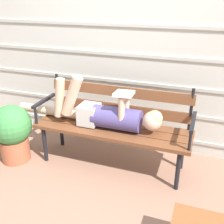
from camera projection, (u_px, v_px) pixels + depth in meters
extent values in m
plane|color=#936B56|center=(108.00, 171.00, 2.92)|extent=(12.00, 12.00, 0.00)
cube|color=beige|center=(129.00, 40.00, 3.01)|extent=(4.93, 0.06, 2.55)
cube|color=#B7B7AD|center=(126.00, 131.00, 3.43)|extent=(4.93, 0.02, 0.04)
cube|color=#B7B7AD|center=(127.00, 107.00, 3.30)|extent=(4.93, 0.02, 0.04)
cube|color=#B7B7AD|center=(127.00, 82.00, 3.17)|extent=(4.93, 0.02, 0.04)
cube|color=#B7B7AD|center=(128.00, 55.00, 3.04)|extent=(4.93, 0.02, 0.04)
cube|color=#B7B7AD|center=(129.00, 25.00, 2.92)|extent=(4.93, 0.02, 0.04)
cube|color=brown|center=(107.00, 136.00, 2.73)|extent=(1.66, 0.15, 0.04)
cube|color=brown|center=(112.00, 129.00, 2.86)|extent=(1.66, 0.15, 0.04)
cube|color=brown|center=(117.00, 123.00, 3.00)|extent=(1.66, 0.15, 0.04)
cube|color=brown|center=(119.00, 109.00, 3.01)|extent=(1.59, 0.05, 0.11)
cube|color=brown|center=(119.00, 91.00, 2.93)|extent=(1.59, 0.05, 0.11)
cylinder|color=black|center=(58.00, 92.00, 3.20)|extent=(0.03, 0.03, 0.45)
cylinder|color=black|center=(191.00, 110.00, 2.73)|extent=(0.03, 0.03, 0.45)
cylinder|color=black|center=(45.00, 144.00, 3.02)|extent=(0.04, 0.04, 0.42)
cylinder|color=black|center=(178.00, 171.00, 2.57)|extent=(0.04, 0.04, 0.42)
cylinder|color=black|center=(61.00, 130.00, 3.34)|extent=(0.04, 0.04, 0.42)
cylinder|color=black|center=(182.00, 151.00, 2.89)|extent=(0.04, 0.04, 0.42)
cube|color=black|center=(44.00, 101.00, 3.03)|extent=(0.04, 0.45, 0.03)
cylinder|color=black|center=(36.00, 115.00, 2.91)|extent=(0.03, 0.03, 0.20)
cube|color=black|center=(193.00, 122.00, 2.53)|extent=(0.04, 0.45, 0.03)
cylinder|color=black|center=(190.00, 140.00, 2.41)|extent=(0.03, 0.03, 0.20)
cylinder|color=#514784|center=(117.00, 118.00, 2.79)|extent=(0.50, 0.23, 0.23)
cube|color=silver|center=(89.00, 114.00, 2.89)|extent=(0.20, 0.22, 0.21)
sphere|color=beige|center=(152.00, 121.00, 2.67)|extent=(0.19, 0.19, 0.19)
sphere|color=#E0C67A|center=(155.00, 118.00, 2.65)|extent=(0.16, 0.16, 0.16)
cylinder|color=beige|center=(72.00, 96.00, 2.81)|extent=(0.27, 0.11, 0.45)
cylinder|color=beige|center=(59.00, 98.00, 2.87)|extent=(0.15, 0.09, 0.43)
cylinder|color=beige|center=(52.00, 111.00, 3.12)|extent=(0.82, 0.10, 0.10)
cylinder|color=beige|center=(121.00, 110.00, 2.65)|extent=(0.06, 0.06, 0.26)
cylinder|color=beige|center=(126.00, 105.00, 2.79)|extent=(0.06, 0.06, 0.26)
cube|color=silver|center=(124.00, 94.00, 2.66)|extent=(0.20, 0.27, 0.06)
cube|color=brown|center=(204.00, 224.00, 1.84)|extent=(0.42, 0.27, 0.03)
cylinder|color=#AD5B3D|center=(15.00, 149.00, 3.07)|extent=(0.32, 0.32, 0.26)
sphere|color=#3D8442|center=(11.00, 125.00, 2.95)|extent=(0.44, 0.44, 0.44)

